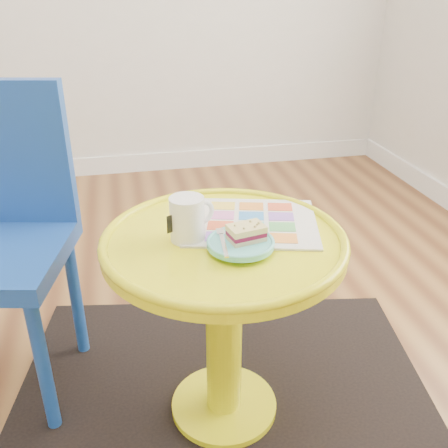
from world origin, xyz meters
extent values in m
plane|color=brown|center=(0.00, 0.00, 0.00)|extent=(4.00, 4.00, 0.00)
cube|color=white|center=(0.00, 1.99, 0.06)|extent=(4.00, 0.02, 0.12)
cube|color=black|center=(0.43, -0.18, 0.00)|extent=(1.47, 1.31, 0.01)
cylinder|color=yellow|center=(0.43, -0.18, 0.01)|extent=(0.32, 0.32, 0.03)
cylinder|color=yellow|center=(0.43, -0.18, 0.29)|extent=(0.10, 0.10, 0.53)
cylinder|color=yellow|center=(0.43, -0.18, 0.58)|extent=(0.63, 0.63, 0.03)
cylinder|color=#17439B|center=(-0.07, -0.13, 0.22)|extent=(0.04, 0.04, 0.44)
cylinder|color=#17439B|center=(0.00, 0.19, 0.22)|extent=(0.04, 0.04, 0.44)
cube|color=#17439B|center=(-0.16, 0.25, 0.72)|extent=(0.41, 0.13, 0.44)
cube|color=silver|center=(0.52, -0.11, 0.60)|extent=(0.42, 0.38, 0.01)
cylinder|color=white|center=(0.34, -0.16, 0.65)|extent=(0.09, 0.09, 0.11)
torus|color=white|center=(0.38, -0.14, 0.66)|extent=(0.07, 0.04, 0.07)
cylinder|color=#D1B78C|center=(0.34, -0.16, 0.70)|extent=(0.08, 0.08, 0.01)
cylinder|color=#62D0CA|center=(0.45, -0.25, 0.60)|extent=(0.06, 0.06, 0.01)
cylinder|color=#62D0CA|center=(0.45, -0.25, 0.61)|extent=(0.16, 0.16, 0.01)
cube|color=#D3BC8C|center=(0.47, -0.24, 0.62)|extent=(0.10, 0.07, 0.01)
cube|color=maroon|center=(0.47, -0.24, 0.64)|extent=(0.09, 0.07, 0.01)
cube|color=#EADB8C|center=(0.47, -0.24, 0.65)|extent=(0.10, 0.07, 0.02)
cube|color=silver|center=(0.41, -0.26, 0.62)|extent=(0.02, 0.12, 0.00)
cube|color=silver|center=(0.41, -0.19, 0.62)|extent=(0.02, 0.03, 0.00)
camera|label=1|loc=(0.19, -1.27, 1.19)|focal=40.00mm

